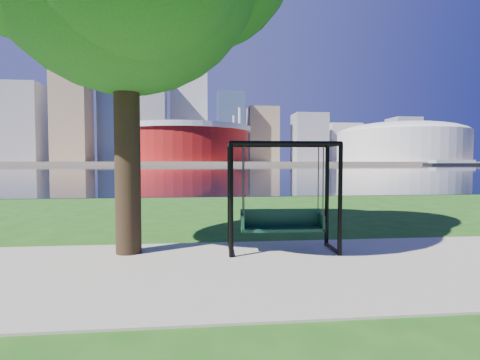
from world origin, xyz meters
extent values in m
plane|color=#1E5114|center=(0.00, 0.00, 0.00)|extent=(900.00, 900.00, 0.00)
cube|color=#9E937F|center=(0.00, -0.50, 0.01)|extent=(120.00, 4.00, 0.03)
cube|color=black|center=(0.00, 102.00, 0.01)|extent=(900.00, 180.00, 0.02)
cube|color=#937F60|center=(0.00, 306.00, 1.00)|extent=(900.00, 228.00, 2.00)
cylinder|color=maroon|center=(-10.00, 235.00, 13.00)|extent=(80.00, 80.00, 22.00)
cylinder|color=silver|center=(-10.00, 235.00, 22.50)|extent=(83.00, 83.00, 3.00)
cylinder|color=silver|center=(22.91, 254.00, 18.00)|extent=(2.00, 2.00, 32.00)
cylinder|color=silver|center=(-42.91, 254.00, 18.00)|extent=(2.00, 2.00, 32.00)
cylinder|color=silver|center=(-42.91, 216.00, 18.00)|extent=(2.00, 2.00, 32.00)
cylinder|color=silver|center=(22.91, 216.00, 18.00)|extent=(2.00, 2.00, 32.00)
cylinder|color=beige|center=(135.00, 235.00, 12.00)|extent=(84.00, 84.00, 20.00)
ellipsoid|color=beige|center=(135.00, 235.00, 21.00)|extent=(84.00, 84.00, 15.12)
cube|color=gray|center=(-140.00, 310.00, 33.00)|extent=(28.00, 28.00, 62.00)
cube|color=#998466|center=(-100.00, 300.00, 46.00)|extent=(26.00, 26.00, 88.00)
cube|color=slate|center=(-70.00, 325.00, 49.50)|extent=(30.00, 24.00, 95.00)
cube|color=gray|center=(-40.00, 305.00, 38.00)|extent=(24.00, 24.00, 72.00)
cube|color=silver|center=(-10.00, 335.00, 42.00)|extent=(32.00, 28.00, 80.00)
cube|color=slate|center=(25.00, 310.00, 31.00)|extent=(22.00, 22.00, 58.00)
cube|color=#998466|center=(55.00, 325.00, 26.00)|extent=(26.00, 26.00, 48.00)
cube|color=gray|center=(95.00, 315.00, 23.00)|extent=(28.00, 24.00, 42.00)
cube|color=silver|center=(135.00, 340.00, 20.00)|extent=(30.00, 26.00, 36.00)
cube|color=gray|center=(185.00, 320.00, 22.00)|extent=(24.00, 24.00, 40.00)
cube|color=#998466|center=(225.00, 335.00, 18.00)|extent=(26.00, 26.00, 32.00)
sphere|color=#998466|center=(-100.00, 300.00, 93.50)|extent=(10.00, 10.00, 10.00)
cylinder|color=black|center=(-0.40, 0.24, 1.03)|extent=(0.08, 0.08, 2.07)
cylinder|color=black|center=(1.57, 0.15, 1.03)|extent=(0.08, 0.08, 2.07)
cylinder|color=black|center=(-0.37, 1.05, 1.03)|extent=(0.08, 0.08, 2.07)
cylinder|color=black|center=(1.60, 0.96, 1.03)|extent=(0.08, 0.08, 2.07)
cylinder|color=black|center=(0.58, 0.20, 2.07)|extent=(1.98, 0.17, 0.08)
cylinder|color=black|center=(0.62, 1.00, 2.07)|extent=(1.98, 0.17, 0.08)
cylinder|color=black|center=(-0.39, 0.64, 2.07)|extent=(0.12, 0.81, 0.08)
cylinder|color=black|center=(-0.39, 0.64, 0.07)|extent=(0.10, 0.81, 0.06)
cylinder|color=black|center=(1.59, 0.56, 2.07)|extent=(0.12, 0.81, 0.08)
cylinder|color=black|center=(1.59, 0.56, 0.07)|extent=(0.10, 0.81, 0.06)
cube|color=black|center=(0.60, 0.60, 0.45)|extent=(1.59, 0.47, 0.05)
cube|color=black|center=(0.61, 0.77, 0.65)|extent=(1.57, 0.11, 0.34)
cube|color=black|center=(-0.16, 0.63, 0.57)|extent=(0.06, 0.41, 0.31)
cube|color=black|center=(1.36, 0.57, 0.57)|extent=(0.06, 0.41, 0.31)
cylinder|color=#333338|center=(-0.15, 0.47, 1.37)|extent=(0.02, 0.02, 1.30)
cylinder|color=#333338|center=(1.33, 0.40, 1.37)|extent=(0.02, 0.02, 1.30)
cylinder|color=#333338|center=(-0.13, 0.80, 1.37)|extent=(0.02, 0.02, 1.30)
cylinder|color=#333338|center=(1.35, 0.73, 1.37)|extent=(0.02, 0.02, 1.30)
cylinder|color=black|center=(-2.29, 0.77, 2.34)|extent=(0.47, 0.47, 4.68)
cube|color=black|center=(133.09, 180.09, 0.61)|extent=(29.76, 9.73, 1.17)
cube|color=silver|center=(133.09, 180.09, 2.07)|extent=(23.82, 7.89, 1.76)
camera|label=1|loc=(-0.96, -6.35, 1.73)|focal=28.00mm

